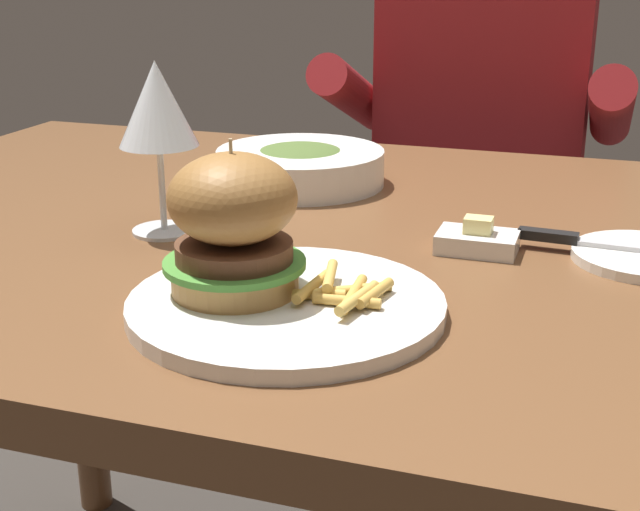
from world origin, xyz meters
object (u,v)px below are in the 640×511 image
at_px(main_plate, 286,306).
at_px(burger_sandwich, 236,224).
at_px(table_knife, 595,242).
at_px(wine_glass, 157,108).
at_px(diner_person, 477,211).
at_px(butter_dish, 477,240).
at_px(soup_bowl, 300,165).

bearing_deg(main_plate, burger_sandwich, 177.82).
xyz_separation_m(main_plate, table_knife, (0.24, 0.24, 0.01)).
distance_m(burger_sandwich, wine_glass, 0.24).
distance_m(main_plate, table_knife, 0.34).
height_order(wine_glass, diner_person, diner_person).
relative_size(wine_glass, butter_dish, 2.29).
relative_size(wine_glass, soup_bowl, 0.85).
bearing_deg(soup_bowl, burger_sandwich, -77.70).
xyz_separation_m(butter_dish, soup_bowl, (-0.26, 0.20, 0.01)).
height_order(burger_sandwich, table_knife, burger_sandwich).
xyz_separation_m(butter_dish, diner_person, (-0.11, 0.75, -0.19)).
relative_size(wine_glass, diner_person, 0.16).
height_order(table_knife, butter_dish, butter_dish).
xyz_separation_m(burger_sandwich, butter_dish, (0.17, 0.21, -0.06)).
distance_m(butter_dish, soup_bowl, 0.33).
distance_m(main_plate, burger_sandwich, 0.08).
distance_m(table_knife, diner_person, 0.78).
bearing_deg(main_plate, wine_glass, 140.42).
distance_m(main_plate, butter_dish, 0.25).
bearing_deg(wine_glass, soup_bowl, 73.62).
bearing_deg(wine_glass, butter_dish, 7.48).
distance_m(wine_glass, soup_bowl, 0.27).
xyz_separation_m(main_plate, diner_person, (0.02, 0.96, -0.18)).
distance_m(burger_sandwich, table_knife, 0.37).
xyz_separation_m(soup_bowl, diner_person, (0.15, 0.55, -0.20)).
xyz_separation_m(burger_sandwich, diner_person, (0.06, 0.96, -0.25)).
xyz_separation_m(table_knife, soup_bowl, (-0.37, 0.17, 0.01)).
xyz_separation_m(burger_sandwich, table_knife, (0.29, 0.24, -0.06)).
height_order(main_plate, wine_glass, wine_glass).
relative_size(burger_sandwich, soup_bowl, 0.61).
bearing_deg(diner_person, main_plate, -91.13).
xyz_separation_m(table_knife, butter_dish, (-0.11, -0.03, -0.00)).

